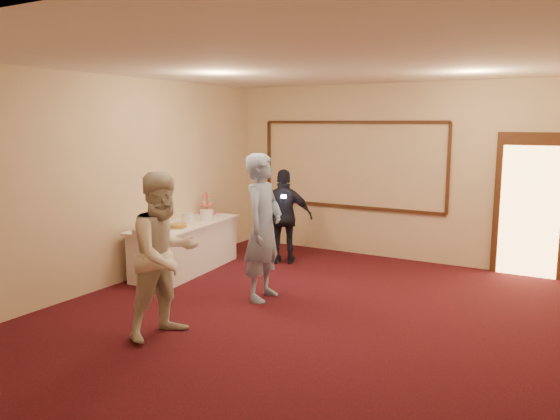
{
  "coord_description": "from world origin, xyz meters",
  "views": [
    {
      "loc": [
        2.94,
        -5.55,
        2.35
      ],
      "look_at": [
        -0.76,
        0.88,
        1.15
      ],
      "focal_mm": 35.0,
      "sensor_mm": 36.0,
      "label": 1
    }
  ],
  "objects_px": {
    "cupcake_stand": "(207,205)",
    "tart": "(178,226)",
    "plate_stack_b": "(206,215)",
    "buffet_table": "(186,247)",
    "man": "(263,227)",
    "pavlova_tray": "(153,227)",
    "guest": "(285,217)",
    "woman": "(165,255)",
    "plate_stack_a": "(188,218)"
  },
  "relations": [
    {
      "from": "cupcake_stand",
      "to": "plate_stack_b",
      "type": "relative_size",
      "value": 2.08
    },
    {
      "from": "tart",
      "to": "guest",
      "type": "height_order",
      "value": "guest"
    },
    {
      "from": "man",
      "to": "guest",
      "type": "xyz_separation_m",
      "value": [
        -0.68,
        1.78,
        -0.19
      ]
    },
    {
      "from": "buffet_table",
      "to": "guest",
      "type": "relative_size",
      "value": 1.39
    },
    {
      "from": "man",
      "to": "buffet_table",
      "type": "bearing_deg",
      "value": 66.96
    },
    {
      "from": "cupcake_stand",
      "to": "plate_stack_b",
      "type": "xyz_separation_m",
      "value": [
        0.36,
        -0.49,
        -0.07
      ]
    },
    {
      "from": "buffet_table",
      "to": "man",
      "type": "relative_size",
      "value": 1.12
    },
    {
      "from": "cupcake_stand",
      "to": "woman",
      "type": "distance_m",
      "value": 3.52
    },
    {
      "from": "buffet_table",
      "to": "guest",
      "type": "distance_m",
      "value": 1.7
    },
    {
      "from": "guest",
      "to": "buffet_table",
      "type": "bearing_deg",
      "value": 22.79
    },
    {
      "from": "pavlova_tray",
      "to": "cupcake_stand",
      "type": "relative_size",
      "value": 1.37
    },
    {
      "from": "cupcake_stand",
      "to": "man",
      "type": "relative_size",
      "value": 0.22
    },
    {
      "from": "buffet_table",
      "to": "woman",
      "type": "height_order",
      "value": "woman"
    },
    {
      "from": "tart",
      "to": "guest",
      "type": "distance_m",
      "value": 1.85
    },
    {
      "from": "cupcake_stand",
      "to": "tart",
      "type": "xyz_separation_m",
      "value": [
        0.4,
        -1.24,
        -0.13
      ]
    },
    {
      "from": "cupcake_stand",
      "to": "woman",
      "type": "height_order",
      "value": "woman"
    },
    {
      "from": "plate_stack_a",
      "to": "tart",
      "type": "height_order",
      "value": "plate_stack_a"
    },
    {
      "from": "buffet_table",
      "to": "woman",
      "type": "distance_m",
      "value": 2.74
    },
    {
      "from": "buffet_table",
      "to": "woman",
      "type": "relative_size",
      "value": 1.2
    },
    {
      "from": "woman",
      "to": "plate_stack_b",
      "type": "bearing_deg",
      "value": 40.57
    },
    {
      "from": "woman",
      "to": "guest",
      "type": "bearing_deg",
      "value": 18.93
    },
    {
      "from": "woman",
      "to": "pavlova_tray",
      "type": "bearing_deg",
      "value": 58.6
    },
    {
      "from": "pavlova_tray",
      "to": "tart",
      "type": "height_order",
      "value": "pavlova_tray"
    },
    {
      "from": "tart",
      "to": "buffet_table",
      "type": "bearing_deg",
      "value": 115.25
    },
    {
      "from": "woman",
      "to": "tart",
      "type": "bearing_deg",
      "value": 48.89
    },
    {
      "from": "cupcake_stand",
      "to": "tart",
      "type": "distance_m",
      "value": 1.31
    },
    {
      "from": "pavlova_tray",
      "to": "guest",
      "type": "distance_m",
      "value": 2.27
    },
    {
      "from": "buffet_table",
      "to": "pavlova_tray",
      "type": "distance_m",
      "value": 0.94
    },
    {
      "from": "pavlova_tray",
      "to": "guest",
      "type": "bearing_deg",
      "value": 62.46
    },
    {
      "from": "cupcake_stand",
      "to": "pavlova_tray",
      "type": "bearing_deg",
      "value": -80.11
    },
    {
      "from": "plate_stack_b",
      "to": "man",
      "type": "distance_m",
      "value": 1.91
    },
    {
      "from": "pavlova_tray",
      "to": "guest",
      "type": "height_order",
      "value": "guest"
    },
    {
      "from": "pavlova_tray",
      "to": "woman",
      "type": "distance_m",
      "value": 2.02
    },
    {
      "from": "plate_stack_b",
      "to": "man",
      "type": "height_order",
      "value": "man"
    },
    {
      "from": "pavlova_tray",
      "to": "cupcake_stand",
      "type": "bearing_deg",
      "value": 99.89
    },
    {
      "from": "buffet_table",
      "to": "tart",
      "type": "distance_m",
      "value": 0.59
    },
    {
      "from": "plate_stack_b",
      "to": "man",
      "type": "bearing_deg",
      "value": -29.47
    },
    {
      "from": "pavlova_tray",
      "to": "buffet_table",
      "type": "bearing_deg",
      "value": 95.34
    },
    {
      "from": "plate_stack_a",
      "to": "cupcake_stand",
      "type": "bearing_deg",
      "value": 106.08
    },
    {
      "from": "plate_stack_a",
      "to": "pavlova_tray",
      "type": "bearing_deg",
      "value": -86.31
    },
    {
      "from": "plate_stack_b",
      "to": "woman",
      "type": "distance_m",
      "value": 2.92
    },
    {
      "from": "buffet_table",
      "to": "tart",
      "type": "relative_size",
      "value": 7.06
    },
    {
      "from": "pavlova_tray",
      "to": "plate_stack_a",
      "type": "height_order",
      "value": "pavlova_tray"
    },
    {
      "from": "guest",
      "to": "plate_stack_a",
      "type": "bearing_deg",
      "value": 22.47
    },
    {
      "from": "buffet_table",
      "to": "pavlova_tray",
      "type": "xyz_separation_m",
      "value": [
        0.08,
        -0.81,
        0.47
      ]
    },
    {
      "from": "cupcake_stand",
      "to": "plate_stack_b",
      "type": "bearing_deg",
      "value": -53.76
    },
    {
      "from": "cupcake_stand",
      "to": "man",
      "type": "bearing_deg",
      "value": -35.29
    },
    {
      "from": "tart",
      "to": "plate_stack_b",
      "type": "bearing_deg",
      "value": 92.76
    },
    {
      "from": "tart",
      "to": "man",
      "type": "height_order",
      "value": "man"
    },
    {
      "from": "tart",
      "to": "woman",
      "type": "distance_m",
      "value": 2.27
    }
  ]
}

